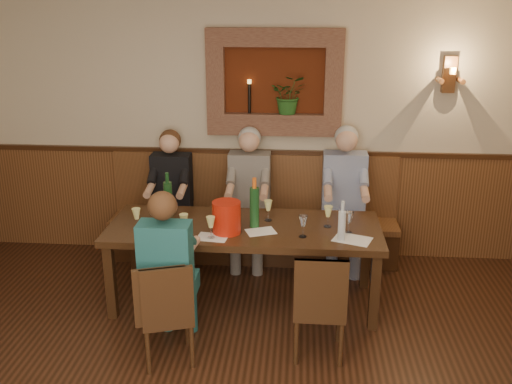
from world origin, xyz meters
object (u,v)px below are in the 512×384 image
(person_bench_right, at_px, (343,210))
(wine_bottle_green_a, at_px, (254,206))
(chair_near_left, at_px, (168,331))
(spittoon_bucket, at_px, (227,217))
(person_bench_left, at_px, (171,209))
(bench, at_px, (253,229))
(water_bottle, at_px, (342,225))
(wine_bottle_green_b, at_px, (168,198))
(chair_near_right, at_px, (318,325))
(person_chair_front, at_px, (170,285))
(dining_table, at_px, (244,233))
(person_bench_mid, at_px, (249,209))

(person_bench_right, xyz_separation_m, wine_bottle_green_a, (-0.84, -0.85, 0.33))
(chair_near_left, bearing_deg, spittoon_bucket, 47.45)
(person_bench_left, bearing_deg, bench, 7.02)
(wine_bottle_green_a, bearing_deg, water_bottle, -18.27)
(wine_bottle_green_b, bearing_deg, chair_near_right, -35.11)
(person_chair_front, xyz_separation_m, spittoon_bucket, (0.36, 0.62, 0.33))
(spittoon_bucket, height_order, water_bottle, water_bottle)
(chair_near_left, height_order, person_chair_front, person_chair_front)
(spittoon_bucket, bearing_deg, water_bottle, -5.77)
(dining_table, xyz_separation_m, wine_bottle_green_b, (-0.72, 0.19, 0.25))
(wine_bottle_green_b, height_order, water_bottle, wine_bottle_green_b)
(person_bench_left, distance_m, wine_bottle_green_b, 0.75)
(water_bottle, bearing_deg, wine_bottle_green_b, 163.91)
(wine_bottle_green_a, bearing_deg, person_bench_mid, 98.54)
(person_bench_mid, bearing_deg, person_chair_front, -105.97)
(chair_near_left, bearing_deg, person_chair_front, 74.13)
(person_bench_mid, bearing_deg, person_bench_left, 179.90)
(person_chair_front, bearing_deg, dining_table, 57.37)
(wine_bottle_green_a, relative_size, water_bottle, 1.30)
(wine_bottle_green_a, xyz_separation_m, wine_bottle_green_b, (-0.81, 0.20, -0.02))
(person_bench_left, distance_m, wine_bottle_green_a, 1.32)
(person_bench_right, distance_m, wine_bottle_green_a, 1.24)
(chair_near_left, relative_size, wine_bottle_green_a, 1.91)
(spittoon_bucket, bearing_deg, chair_near_right, -37.95)
(person_bench_right, bearing_deg, dining_table, -138.04)
(person_bench_left, bearing_deg, water_bottle, -33.12)
(chair_near_right, bearing_deg, person_bench_mid, 113.27)
(person_bench_mid, bearing_deg, chair_near_right, -66.88)
(chair_near_right, bearing_deg, spittoon_bucket, 142.20)
(person_chair_front, height_order, spittoon_bucket, person_chair_front)
(chair_near_right, bearing_deg, person_bench_right, 80.34)
(wine_bottle_green_b, bearing_deg, person_bench_mid, 43.64)
(bench, bearing_deg, wine_bottle_green_b, -133.52)
(person_bench_left, height_order, person_bench_mid, person_bench_mid)
(dining_table, xyz_separation_m, bench, (0.00, 0.94, -0.35))
(bench, height_order, person_chair_front, person_chair_front)
(spittoon_bucket, bearing_deg, wine_bottle_green_a, 33.03)
(person_chair_front, relative_size, wine_bottle_green_a, 3.02)
(person_bench_left, relative_size, spittoon_bucket, 5.03)
(chair_near_left, relative_size, wine_bottle_green_b, 2.07)
(person_bench_left, height_order, person_bench_right, person_bench_right)
(spittoon_bucket, bearing_deg, person_chair_front, -120.52)
(dining_table, height_order, wine_bottle_green_a, wine_bottle_green_a)
(chair_near_left, relative_size, spittoon_bucket, 3.10)
(chair_near_left, distance_m, person_chair_front, 0.35)
(dining_table, distance_m, chair_near_left, 1.14)
(person_bench_mid, height_order, water_bottle, person_bench_mid)
(wine_bottle_green_a, bearing_deg, chair_near_right, -53.61)
(dining_table, distance_m, wine_bottle_green_b, 0.78)
(dining_table, distance_m, person_bench_mid, 0.84)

